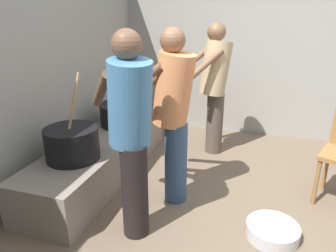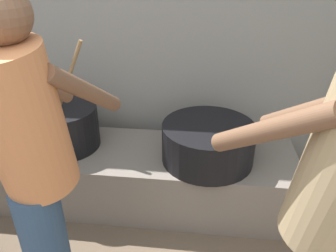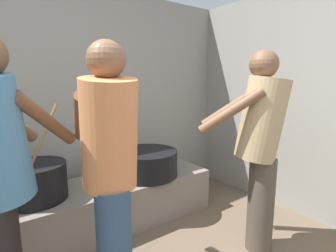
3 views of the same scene
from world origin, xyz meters
The scene contains 10 objects.
ground_plane centered at (0.00, 0.00, 0.00)m, with size 9.65×9.65×0.00m, color brown.
block_enclosure_rear centered at (0.00, 2.24, 1.11)m, with size 5.03×0.20×2.22m, color gray.
block_enclosure_right centered at (2.41, 0.00, 1.11)m, with size 0.20×4.69×2.22m, color gray.
hearth_ledge centered at (0.59, 1.72, 0.20)m, with size 2.16×0.60×0.41m, color slate.
cooking_pot_main centered at (0.10, 1.74, 0.55)m, with size 0.47×0.47×0.74m.
cooking_pot_secondary centered at (1.08, 1.67, 0.53)m, with size 0.58×0.58×0.25m.
cook_in_orange_shirt centered at (0.37, 0.89, 0.87)m, with size 0.48×0.70×1.53m.
cook_in_blue_shirt centered at (-0.15, 1.05, 0.87)m, with size 0.69×0.67×1.54m.
cook_in_tan_shirt centered at (1.49, 0.73, 0.88)m, with size 0.67×0.69×1.54m.
metal_mixing_bowl centered at (0.08, 0.01, 0.05)m, with size 0.40×0.40×0.11m, color #B7B7BC.
Camera 1 is at (-1.99, 0.20, 1.61)m, focal length 32.64 mm.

